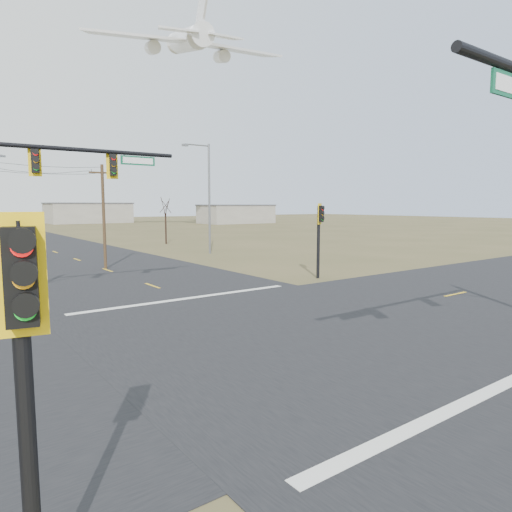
{
  "coord_description": "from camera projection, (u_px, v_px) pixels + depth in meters",
  "views": [
    {
      "loc": [
        -10.79,
        -12.97,
        4.78
      ],
      "look_at": [
        -0.5,
        1.0,
        2.82
      ],
      "focal_mm": 32.0,
      "sensor_mm": 36.0,
      "label": 1
    }
  ],
  "objects": [
    {
      "name": "stop_bar_near",
      "position": [
        476.0,
        398.0,
        11.27
      ],
      "size": [
        12.0,
        0.4,
        0.01
      ],
      "primitive_type": "cube",
      "color": "silver",
      "rests_on": "road_ns"
    },
    {
      "name": "streetlight_a",
      "position": [
        207.0,
        193.0,
        44.01
      ],
      "size": [
        2.94,
        0.29,
        10.57
      ],
      "rotation": [
        0.0,
        0.0,
        -0.04
      ],
      "color": "slate",
      "rests_on": "ground"
    },
    {
      "name": "jet_airliner",
      "position": [
        188.0,
        40.0,
        81.47
      ],
      "size": [
        28.24,
        29.41,
        15.58
      ],
      "rotation": [
        0.0,
        -0.25,
        1.33
      ],
      "color": "white"
    },
    {
      "name": "warehouse_right",
      "position": [
        236.0,
        215.0,
        117.44
      ],
      "size": [
        18.0,
        10.0,
        4.5
      ],
      "primitive_type": "cube",
      "color": "#9F9A8D",
      "rests_on": "ground"
    },
    {
      "name": "utility_pole_near",
      "position": [
        104.0,
        214.0,
        33.61
      ],
      "size": [
        1.89,
        0.22,
        7.7
      ],
      "rotation": [
        0.0,
        0.0,
        -0.04
      ],
      "color": "#48331F",
      "rests_on": "ground"
    },
    {
      "name": "mast_arm_far",
      "position": [
        32.0,
        184.0,
        20.34
      ],
      "size": [
        9.81,
        0.55,
        7.95
      ],
      "rotation": [
        0.0,
        0.0,
        -0.31
      ],
      "color": "black",
      "rests_on": "ground"
    },
    {
      "name": "road_ew",
      "position": [
        282.0,
        331.0,
        17.27
      ],
      "size": [
        160.0,
        14.0,
        0.02
      ],
      "primitive_type": "cube",
      "color": "black",
      "rests_on": "ground"
    },
    {
      "name": "pedestal_signal_sw",
      "position": [
        23.0,
        333.0,
        4.91
      ],
      "size": [
        0.64,
        0.56,
        4.73
      ],
      "rotation": [
        0.0,
        0.0,
        -0.23
      ],
      "color": "black",
      "rests_on": "ground"
    },
    {
      "name": "ground",
      "position": [
        282.0,
        331.0,
        17.27
      ],
      "size": [
        320.0,
        320.0,
        0.0
      ],
      "primitive_type": "plane",
      "color": "brown",
      "rests_on": "ground"
    },
    {
      "name": "road_ns",
      "position": [
        282.0,
        331.0,
        17.27
      ],
      "size": [
        14.0,
        160.0,
        0.02
      ],
      "primitive_type": "cube",
      "color": "black",
      "rests_on": "ground"
    },
    {
      "name": "bare_tree_c",
      "position": [
        165.0,
        205.0,
        55.23
      ],
      "size": [
        2.7,
        2.7,
        6.03
      ],
      "rotation": [
        0.0,
        0.0,
        -0.06
      ],
      "color": "black",
      "rests_on": "ground"
    },
    {
      "name": "stop_bar_far",
      "position": [
        189.0,
        298.0,
        23.27
      ],
      "size": [
        12.0,
        0.4,
        0.01
      ],
      "primitive_type": "cube",
      "color": "silver",
      "rests_on": "road_ns"
    },
    {
      "name": "pedestal_signal_ne",
      "position": [
        320.0,
        225.0,
        29.31
      ],
      "size": [
        0.67,
        0.6,
        4.89
      ],
      "rotation": [
        0.0,
        0.0,
        0.42
      ],
      "color": "black",
      "rests_on": "ground"
    },
    {
      "name": "warehouse_mid",
      "position": [
        88.0,
        213.0,
        119.74
      ],
      "size": [
        20.0,
        12.0,
        5.0
      ],
      "primitive_type": "cube",
      "color": "#9F9A8D",
      "rests_on": "ground"
    }
  ]
}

